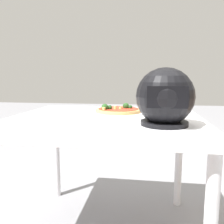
# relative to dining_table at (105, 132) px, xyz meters

# --- Properties ---
(dining_table) EXTENTS (1.05, 0.97, 0.72)m
(dining_table) POSITION_rel_dining_table_xyz_m (0.00, 0.00, 0.00)
(dining_table) COLOR white
(dining_table) RESTS_ON ground
(pizza_plate) EXTENTS (0.32, 0.32, 0.01)m
(pizza_plate) POSITION_rel_dining_table_xyz_m (-0.06, -0.13, 0.09)
(pizza_plate) COLOR white
(pizza_plate) RESTS_ON dining_table
(pizza) EXTENTS (0.27, 0.27, 0.05)m
(pizza) POSITION_rel_dining_table_xyz_m (-0.06, -0.13, 0.11)
(pizza) COLOR tan
(pizza) RESTS_ON pizza_plate
(motorcycle_helmet) EXTENTS (0.26, 0.26, 0.26)m
(motorcycle_helmet) POSITION_rel_dining_table_xyz_m (-0.31, 0.18, 0.21)
(motorcycle_helmet) COLOR black
(motorcycle_helmet) RESTS_ON dining_table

